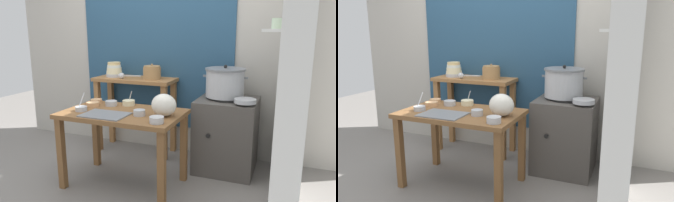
{
  "view_description": "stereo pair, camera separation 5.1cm",
  "coord_description": "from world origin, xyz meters",
  "views": [
    {
      "loc": [
        1.39,
        -2.47,
        1.46
      ],
      "look_at": [
        0.36,
        0.15,
        0.82
      ],
      "focal_mm": 33.92,
      "sensor_mm": 36.0,
      "label": 1
    },
    {
      "loc": [
        1.44,
        -2.45,
        1.46
      ],
      "look_at": [
        0.36,
        0.15,
        0.82
      ],
      "focal_mm": 33.92,
      "sensor_mm": 36.0,
      "label": 2
    }
  ],
  "objects": [
    {
      "name": "serving_tray",
      "position": [
        -0.11,
        -0.17,
        0.72
      ],
      "size": [
        0.4,
        0.28,
        0.01
      ],
      "primitive_type": "cube",
      "color": "slate",
      "rests_on": "prep_table"
    },
    {
      "name": "wide_pan",
      "position": [
        1.0,
        0.51,
        0.8
      ],
      "size": [
        0.21,
        0.21,
        0.04
      ],
      "primitive_type": "cylinder",
      "color": "#B7BABF",
      "rests_on": "stove_block"
    },
    {
      "name": "plastic_bag",
      "position": [
        0.38,
        0.0,
        0.82
      ],
      "size": [
        0.22,
        0.18,
        0.2
      ],
      "primitive_type": "ellipsoid",
      "color": "silver",
      "rests_on": "prep_table"
    },
    {
      "name": "wall_right",
      "position": [
        1.4,
        0.2,
        1.3
      ],
      "size": [
        0.3,
        3.2,
        2.6
      ],
      "color": "white",
      "rests_on": "ground"
    },
    {
      "name": "steamer_pot",
      "position": [
        0.77,
        0.72,
        0.93
      ],
      "size": [
        0.46,
        0.41,
        0.33
      ],
      "color": "#B7BABF",
      "rests_on": "stove_block"
    },
    {
      "name": "prep_bowl_2",
      "position": [
        -0.4,
        -0.11,
        0.74
      ],
      "size": [
        0.11,
        0.11,
        0.17
      ],
      "color": "#B7BABF",
      "rests_on": "prep_table"
    },
    {
      "name": "wall_back",
      "position": [
        0.08,
        1.1,
        1.3
      ],
      "size": [
        4.4,
        0.12,
        2.6
      ],
      "color": "#B2ADA3",
      "rests_on": "ground"
    },
    {
      "name": "prep_bowl_6",
      "position": [
        -0.4,
        0.08,
        0.74
      ],
      "size": [
        0.12,
        0.12,
        0.04
      ],
      "color": "tan",
      "rests_on": "prep_table"
    },
    {
      "name": "ground_plane",
      "position": [
        0.0,
        0.0,
        0.0
      ],
      "size": [
        9.0,
        9.0,
        0.0
      ],
      "primitive_type": "plane",
      "color": "gray"
    },
    {
      "name": "prep_bowl_0",
      "position": [
        -0.45,
        0.21,
        0.74
      ],
      "size": [
        0.11,
        0.11,
        0.04
      ],
      "color": "tan",
      "rests_on": "prep_table"
    },
    {
      "name": "prep_bowl_1",
      "position": [
        -0.09,
        0.24,
        0.75
      ],
      "size": [
        0.12,
        0.12,
        0.15
      ],
      "color": "beige",
      "rests_on": "prep_table"
    },
    {
      "name": "stove_block",
      "position": [
        0.81,
        0.7,
        0.38
      ],
      "size": [
        0.6,
        0.61,
        0.78
      ],
      "color": "#4C4742",
      "rests_on": "ground"
    },
    {
      "name": "prep_table",
      "position": [
        -0.02,
        0.0,
        0.61
      ],
      "size": [
        1.1,
        0.66,
        0.72
      ],
      "color": "brown",
      "rests_on": "ground"
    },
    {
      "name": "prep_bowl_3",
      "position": [
        0.41,
        -0.22,
        0.75
      ],
      "size": [
        0.12,
        0.12,
        0.05
      ],
      "color": "#B7BABF",
      "rests_on": "prep_table"
    },
    {
      "name": "back_shelf_table",
      "position": [
        -0.32,
        0.83,
        0.68
      ],
      "size": [
        0.96,
        0.4,
        0.9
      ],
      "color": "#9E6B3D",
      "rests_on": "ground"
    },
    {
      "name": "ladle",
      "position": [
        -0.43,
        0.72,
        0.94
      ],
      "size": [
        0.26,
        0.1,
        0.07
      ],
      "color": "#B7BABF",
      "rests_on": "back_shelf_table"
    },
    {
      "name": "bowl_stack_enamel",
      "position": [
        -0.6,
        0.83,
        0.98
      ],
      "size": [
        0.2,
        0.2,
        0.18
      ],
      "color": "#B7BABF",
      "rests_on": "back_shelf_table"
    },
    {
      "name": "prep_bowl_4",
      "position": [
        0.18,
        -0.07,
        0.75
      ],
      "size": [
        0.1,
        0.1,
        0.05
      ],
      "color": "#B7BABF",
      "rests_on": "prep_table"
    },
    {
      "name": "prep_bowl_5",
      "position": [
        -0.25,
        0.17,
        0.75
      ],
      "size": [
        0.12,
        0.12,
        0.05
      ],
      "color": "#B7BABF",
      "rests_on": "prep_table"
    },
    {
      "name": "clay_pot",
      "position": [
        -0.1,
        0.83,
        0.97
      ],
      "size": [
        0.2,
        0.2,
        0.18
      ],
      "color": "#A37A4C",
      "rests_on": "back_shelf_table"
    }
  ]
}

